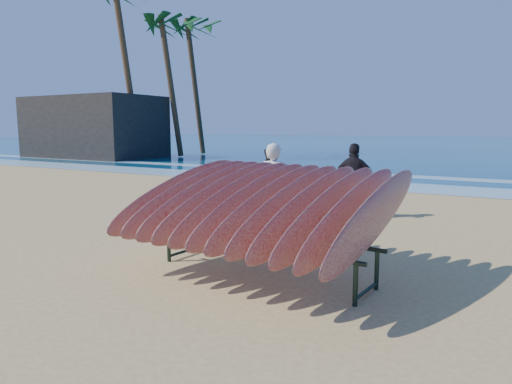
% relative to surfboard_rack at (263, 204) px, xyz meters
% --- Properties ---
extents(ground, '(120.00, 120.00, 0.00)m').
position_rel_surfboard_rack_xyz_m(ground, '(-0.72, 0.28, -0.97)').
color(ground, tan).
rests_on(ground, ground).
extents(ocean, '(160.00, 160.00, 0.00)m').
position_rel_surfboard_rack_xyz_m(ocean, '(-0.72, 55.28, -0.96)').
color(ocean, navy).
rests_on(ocean, ground).
extents(foam_near, '(160.00, 160.00, 0.00)m').
position_rel_surfboard_rack_xyz_m(foam_near, '(-0.72, 10.28, -0.96)').
color(foam_near, white).
rests_on(foam_near, ground).
extents(foam_far, '(160.00, 160.00, 0.00)m').
position_rel_surfboard_rack_xyz_m(foam_far, '(-0.72, 13.78, -0.96)').
color(foam_far, white).
rests_on(foam_far, ground).
extents(surfboard_rack, '(3.44, 3.16, 1.62)m').
position_rel_surfboard_rack_xyz_m(surfboard_rack, '(0.00, 0.00, 0.00)').
color(surfboard_rack, black).
rests_on(surfboard_rack, ground).
extents(person_white, '(0.63, 0.43, 1.70)m').
position_rel_surfboard_rack_xyz_m(person_white, '(-1.07, 2.36, -0.12)').
color(person_white, silver).
rests_on(person_white, ground).
extents(person_dark_a, '(0.76, 0.60, 1.53)m').
position_rel_surfboard_rack_xyz_m(person_dark_a, '(-1.93, 3.94, -0.21)').
color(person_dark_a, black).
rests_on(person_dark_a, ground).
extents(person_dark_b, '(0.99, 0.48, 1.64)m').
position_rel_surfboard_rack_xyz_m(person_dark_b, '(-0.17, 4.49, -0.15)').
color(person_dark_b, black).
rests_on(person_dark_b, ground).
extents(building, '(8.89, 4.94, 3.95)m').
position_rel_surfboard_rack_xyz_m(building, '(-21.57, 15.92, 1.01)').
color(building, '#2D2823').
rests_on(building, ground).
extents(palm_mid, '(5.20, 5.20, 9.12)m').
position_rel_surfboard_rack_xyz_m(palm_mid, '(-16.82, 18.22, 7.29)').
color(palm_mid, brown).
rests_on(palm_mid, ground).
extents(palm_right, '(5.20, 5.20, 9.58)m').
position_rel_surfboard_rack_xyz_m(palm_right, '(-17.34, 21.47, 7.73)').
color(palm_right, brown).
rests_on(palm_right, ground).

